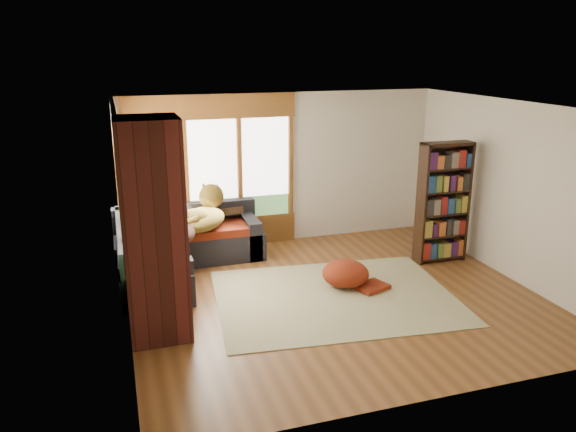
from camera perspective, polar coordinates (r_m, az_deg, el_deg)
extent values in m
plane|color=brown|center=(7.89, 4.76, -8.13)|extent=(5.50, 5.50, 0.00)
plane|color=white|center=(7.20, 5.26, 10.99)|extent=(5.50, 5.50, 0.00)
cube|color=silver|center=(9.73, -0.62, 4.81)|extent=(5.50, 0.04, 2.60)
cube|color=silver|center=(5.35, 15.28, -6.02)|extent=(5.50, 0.04, 2.60)
cube|color=silver|center=(6.91, -16.61, -0.93)|extent=(0.04, 5.00, 2.60)
cube|color=silver|center=(8.84, 21.73, 2.38)|extent=(0.04, 5.00, 2.60)
cube|color=brown|center=(9.42, -7.59, 4.58)|extent=(2.82, 0.10, 1.90)
cube|color=white|center=(9.42, -7.59, 4.58)|extent=(2.54, 0.09, 1.62)
cube|color=brown|center=(8.05, -16.66, 1.92)|extent=(0.10, 2.62, 1.90)
cube|color=white|center=(8.05, -16.66, 1.92)|extent=(0.09, 2.36, 1.62)
cube|color=#879663|center=(8.78, -16.83, 5.78)|extent=(0.03, 0.72, 0.90)
cube|color=#471914|center=(6.58, -13.49, -1.55)|extent=(0.70, 0.70, 2.60)
cube|color=black|center=(9.26, -9.60, -3.06)|extent=(2.20, 0.90, 0.42)
cube|color=black|center=(9.47, -10.02, -0.09)|extent=(2.20, 0.20, 0.38)
cube|color=black|center=(9.41, -3.59, -1.96)|extent=(0.20, 0.90, 0.60)
cube|color=maroon|center=(9.05, -10.20, -1.76)|extent=(1.90, 0.66, 0.12)
cube|color=black|center=(8.60, -13.27, -4.87)|extent=(0.90, 2.20, 0.42)
cube|color=black|center=(8.45, -15.81, -2.56)|extent=(0.20, 2.20, 0.38)
cube|color=black|center=(7.64, -12.68, -6.91)|extent=(0.90, 0.20, 0.60)
cube|color=maroon|center=(8.19, -12.35, -3.91)|extent=(0.66, 1.20, 0.12)
cube|color=maroon|center=(9.08, -12.95, -1.87)|extent=(0.66, 0.66, 0.12)
cube|color=beige|center=(7.87, 4.79, -8.18)|extent=(3.47, 2.79, 0.01)
cube|color=black|center=(9.40, 17.50, 1.48)|extent=(0.04, 0.28, 1.93)
cube|color=black|center=(8.98, 13.37, 1.12)|extent=(0.04, 0.28, 1.93)
cube|color=black|center=(9.29, 15.06, 1.51)|extent=(0.83, 0.02, 1.93)
cube|color=black|center=(9.46, 15.06, -3.97)|extent=(0.75, 0.26, 0.03)
cube|color=black|center=(9.34, 15.23, -1.88)|extent=(0.75, 0.26, 0.03)
cube|color=black|center=(9.23, 15.40, 0.27)|extent=(0.75, 0.26, 0.03)
cube|color=black|center=(9.14, 15.57, 2.47)|extent=(0.75, 0.26, 0.03)
cube|color=black|center=(9.06, 15.75, 4.70)|extent=(0.75, 0.26, 0.03)
cube|color=black|center=(8.99, 15.94, 6.98)|extent=(0.75, 0.26, 0.03)
cube|color=#726659|center=(9.17, 15.55, 1.27)|extent=(0.71, 0.20, 1.77)
ellipsoid|color=maroon|center=(8.18, 5.86, -5.76)|extent=(0.86, 0.86, 0.37)
ellipsoid|color=brown|center=(8.84, -8.78, -0.08)|extent=(1.10, 1.17, 0.33)
sphere|color=brown|center=(9.10, -7.77, 1.50)|extent=(0.56, 0.56, 0.40)
cone|color=brown|center=(9.00, -8.00, 2.37)|extent=(0.20, 0.20, 0.17)
ellipsoid|color=black|center=(8.34, -11.19, -1.56)|extent=(0.64, 0.88, 0.27)
sphere|color=black|center=(8.59, -11.18, -0.12)|extent=(0.37, 0.37, 0.33)
cone|color=black|center=(8.50, -11.24, 0.62)|extent=(0.14, 0.14, 0.14)
cube|color=#312416|center=(9.41, -5.73, 0.82)|extent=(0.45, 0.12, 0.45)
cube|color=#312416|center=(9.31, -9.34, 0.50)|extent=(0.45, 0.12, 0.45)
cube|color=#312416|center=(8.80, -14.88, -0.82)|extent=(0.45, 0.12, 0.45)
cube|color=#312416|center=(7.75, -14.42, -3.17)|extent=(0.45, 0.12, 0.45)
cube|color=maroon|center=(9.25, -13.01, 0.18)|extent=(0.42, 0.12, 0.42)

